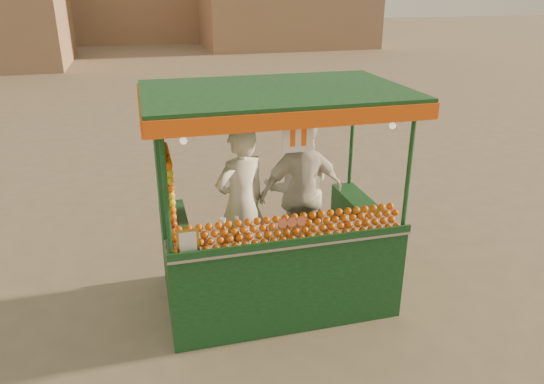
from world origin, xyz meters
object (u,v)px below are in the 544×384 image
object	(u,v)px
vendor_middle	(299,189)
vendor_left	(241,203)
vendor_right	(301,193)
juice_cart	(272,240)

from	to	relation	value
vendor_middle	vendor_left	bearing A→B (deg)	30.54
vendor_middle	vendor_right	bearing A→B (deg)	95.08
vendor_left	juice_cart	bearing A→B (deg)	113.43
juice_cart	vendor_left	size ratio (longest dim) A/B	1.53
vendor_left	vendor_middle	size ratio (longest dim) A/B	1.02
vendor_middle	vendor_right	world-z (taller)	vendor_right
vendor_left	vendor_right	size ratio (longest dim) A/B	1.01
juice_cart	vendor_left	distance (m)	0.51
juice_cart	vendor_right	distance (m)	0.69
juice_cart	vendor_middle	distance (m)	0.78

